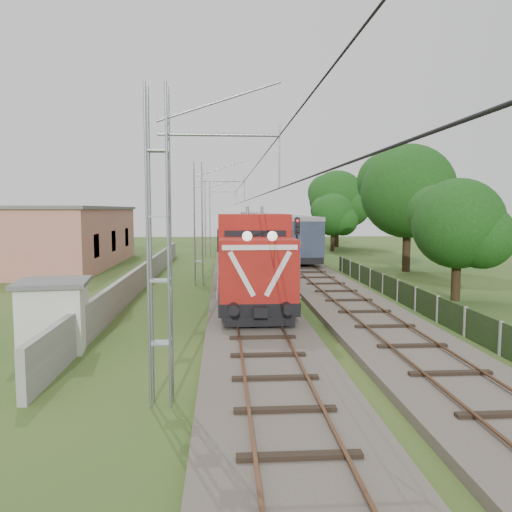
{
  "coord_description": "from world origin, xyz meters",
  "views": [
    {
      "loc": [
        -1.42,
        -20.5,
        4.98
      ],
      "look_at": [
        0.55,
        8.98,
        2.2
      ],
      "focal_mm": 35.0,
      "sensor_mm": 36.0,
      "label": 1
    }
  ],
  "objects": [
    {
      "name": "fence",
      "position": [
        8.0,
        3.0,
        0.6
      ],
      "size": [
        0.12,
        32.0,
        1.2
      ],
      "color": "black",
      "rests_on": "ground"
    },
    {
      "name": "coach_rake",
      "position": [
        5.0,
        65.79,
        2.63
      ],
      "size": [
        3.2,
        95.45,
        3.7
      ],
      "color": "black",
      "rests_on": "ground"
    },
    {
      "name": "track_side",
      "position": [
        5.0,
        20.0,
        0.18
      ],
      "size": [
        4.2,
        80.0,
        0.45
      ],
      "color": "#6B6054",
      "rests_on": "ground"
    },
    {
      "name": "catenary",
      "position": [
        -2.95,
        12.0,
        4.05
      ],
      "size": [
        3.31,
        70.0,
        8.0
      ],
      "color": "gray",
      "rests_on": "ground"
    },
    {
      "name": "tree_d",
      "position": [
        13.71,
        44.37,
        6.26
      ],
      "size": [
        7.74,
        7.37,
        10.03
      ],
      "color": "#352816",
      "rests_on": "ground"
    },
    {
      "name": "station_building",
      "position": [
        -15.0,
        24.0,
        2.63
      ],
      "size": [
        8.4,
        20.4,
        5.22
      ],
      "color": "#B47061",
      "rests_on": "ground"
    },
    {
      "name": "ground",
      "position": [
        0.0,
        0.0,
        0.0
      ],
      "size": [
        140.0,
        140.0,
        0.0
      ],
      "primitive_type": "plane",
      "color": "#274C1C",
      "rests_on": "ground"
    },
    {
      "name": "tree_c",
      "position": [
        11.65,
        37.77,
        4.26
      ],
      "size": [
        5.28,
        5.03,
        6.84
      ],
      "color": "#352816",
      "rests_on": "ground"
    },
    {
      "name": "tree_b",
      "position": [
        13.34,
        18.33,
        6.3
      ],
      "size": [
        7.79,
        7.42,
        10.1
      ],
      "color": "#352816",
      "rests_on": "ground"
    },
    {
      "name": "locomotive",
      "position": [
        0.0,
        7.53,
        2.38
      ],
      "size": [
        3.23,
        18.43,
        4.68
      ],
      "color": "black",
      "rests_on": "ground"
    },
    {
      "name": "tree_a",
      "position": [
        11.35,
        5.68,
        4.15
      ],
      "size": [
        5.13,
        4.89,
        6.65
      ],
      "color": "#352816",
      "rests_on": "ground"
    },
    {
      "name": "track_main",
      "position": [
        0.0,
        7.0,
        0.18
      ],
      "size": [
        4.2,
        70.0,
        0.45
      ],
      "color": "#6B6054",
      "rests_on": "ground"
    },
    {
      "name": "boundary_wall",
      "position": [
        -6.5,
        12.0,
        0.75
      ],
      "size": [
        0.25,
        40.0,
        1.5
      ],
      "primitive_type": "cube",
      "color": "#9E9E99",
      "rests_on": "ground"
    },
    {
      "name": "relay_hut",
      "position": [
        -7.4,
        -2.74,
        1.26
      ],
      "size": [
        2.72,
        2.72,
        2.49
      ],
      "color": "silver",
      "rests_on": "ground"
    },
    {
      "name": "signal_post",
      "position": [
        2.97,
        8.75,
        3.11
      ],
      "size": [
        0.5,
        0.39,
        4.53
      ],
      "color": "black",
      "rests_on": "ground"
    }
  ]
}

